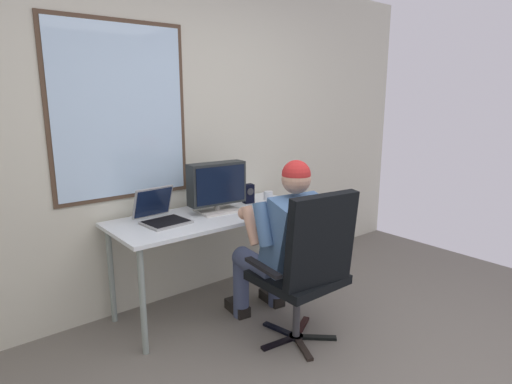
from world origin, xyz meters
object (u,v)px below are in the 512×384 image
Objects in this scene: person_seated at (283,242)px; desk_speaker at (248,194)px; office_chair at (309,262)px; laptop at (160,213)px; crt_monitor at (217,185)px; desk at (213,222)px; wine_glass at (268,197)px.

person_seated is 7.78× the size of desk_speaker.
office_chair is 1.11m from laptop.
office_chair is at bearing -84.33° from crt_monitor.
desk is 9.79× the size of desk_speaker.
person_seated reaches higher than crt_monitor.
person_seated is 0.71m from crt_monitor.
laptop is 2.55× the size of wine_glass.
crt_monitor is (-0.12, 0.63, 0.32)m from person_seated.
desk is at bearing -9.55° from laptop.
person_seated is 0.75m from desk_speaker.
laptop is at bearing 164.81° from wine_glass.
desk is 0.45m from desk_speaker.
person_seated is 8.77× the size of wine_glass.
office_chair reaches higher than wine_glass.
office_chair is 6.72× the size of desk_speaker.
wine_glass is (0.27, 0.71, 0.26)m from office_chair.
laptop is (-0.58, 0.66, 0.17)m from person_seated.
desk_speaker is at bearing 74.45° from office_chair.
desk is 1.26× the size of person_seated.
laptop is at bearing -178.12° from desk_speaker.
office_chair is 0.98m from crt_monitor.
crt_monitor is (0.06, 0.03, 0.28)m from desk.
desk is 0.89m from office_chair.
crt_monitor is 1.28× the size of laptop.
person_seated reaches higher than laptop.
desk is 0.43m from laptop.
person_seated is at bearing -48.55° from laptop.
crt_monitor reaches higher than desk.
wine_glass is at bearing 61.32° from person_seated.
person_seated is 2.69× the size of crt_monitor.
desk is 0.29m from crt_monitor.
crt_monitor is 0.42m from wine_glass.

